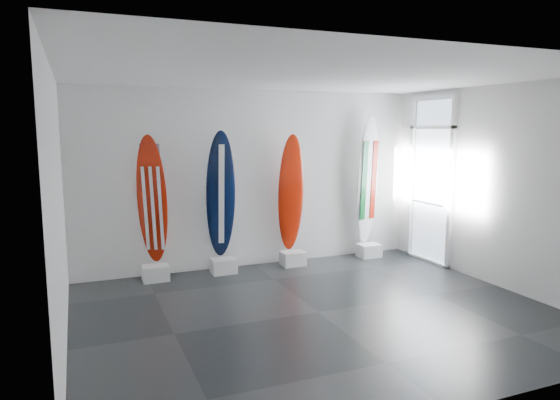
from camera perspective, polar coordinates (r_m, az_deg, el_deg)
name	(u,v)px	position (r m, az deg, el deg)	size (l,w,h in m)	color
floor	(318,312)	(6.69, 4.31, -12.54)	(6.00, 6.00, 0.00)	black
ceiling	(320,75)	(6.30, 4.61, 13.93)	(6.00, 6.00, 0.00)	white
wall_back	(253,179)	(8.61, -3.03, 2.39)	(6.00, 6.00, 0.00)	white
wall_front	(460,237)	(4.27, 19.69, -3.98)	(6.00, 6.00, 0.00)	white
wall_left	(58,213)	(5.66, -23.82, -1.31)	(5.00, 5.00, 0.00)	white
wall_right	(501,187)	(8.12, 23.75, 1.35)	(5.00, 5.00, 0.00)	white
display_block_usa	(156,273)	(8.16, -13.90, -8.04)	(0.40, 0.30, 0.24)	white
surfboard_usa	(152,200)	(8.03, -14.28, -0.04)	(0.46, 0.08, 2.05)	#971605
display_block_navy	(224,266)	(8.38, -6.41, -7.43)	(0.40, 0.30, 0.24)	white
surfboard_navy	(221,195)	(8.24, -6.73, 0.57)	(0.48, 0.08, 2.10)	black
display_block_swiss	(293,259)	(8.78, 1.48, -6.65)	(0.40, 0.30, 0.24)	white
surfboard_swiss	(291,193)	(8.66, 1.24, 0.77)	(0.46, 0.08, 2.03)	#971605
display_block_italy	(369,251)	(9.49, 10.04, -5.66)	(0.40, 0.30, 0.24)	white
surfboard_italy	(368,180)	(9.35, 9.91, 2.21)	(0.53, 0.08, 2.35)	white
wall_outlet	(106,259)	(8.33, -19.14, -6.29)	(0.09, 0.02, 0.13)	silver
glass_door	(431,182)	(9.24, 16.70, 1.98)	(0.12, 1.16, 2.85)	white
balcony	(486,228)	(10.25, 22.30, -2.94)	(2.80, 2.20, 1.20)	slate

